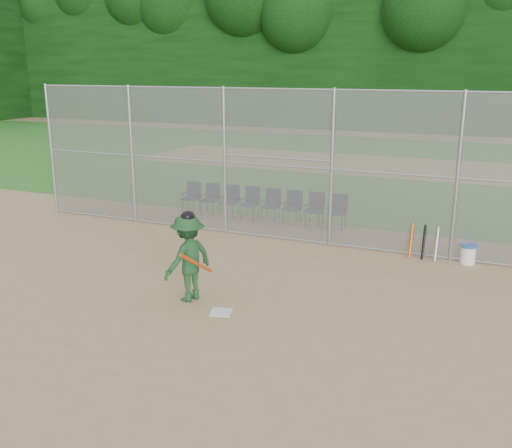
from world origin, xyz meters
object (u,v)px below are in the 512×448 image
at_px(batter_at_plate, 188,257).
at_px(chair_0, 191,197).
at_px(home_plate, 221,312).
at_px(water_cooler, 468,254).

relative_size(batter_at_plate, chair_0, 1.91).
bearing_deg(chair_0, batter_at_plate, -60.81).
height_order(home_plate, chair_0, chair_0).
distance_m(batter_at_plate, chair_0, 7.17).
bearing_deg(chair_0, home_plate, -56.48).
height_order(batter_at_plate, water_cooler, batter_at_plate).
distance_m(home_plate, water_cooler, 6.32).
bearing_deg(home_plate, chair_0, 123.52).
xyz_separation_m(water_cooler, chair_0, (-8.45, 1.77, 0.25)).
height_order(batter_at_plate, chair_0, batter_at_plate).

